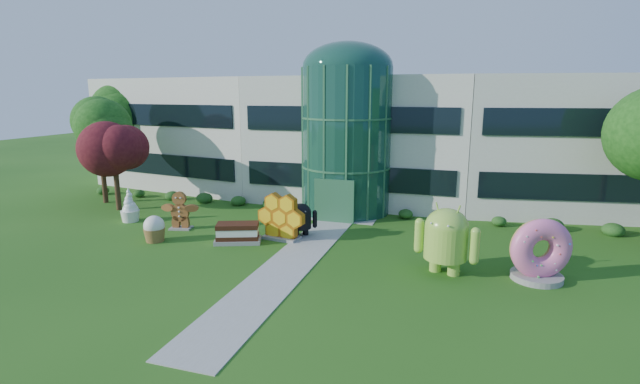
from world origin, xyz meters
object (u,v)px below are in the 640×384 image
(android_green, at_px, (446,235))
(donut, at_px, (539,249))
(android_black, at_px, (301,217))
(gingerbread, at_px, (180,210))

(android_green, xyz_separation_m, donut, (3.96, 0.44, -0.36))
(android_green, distance_m, android_black, 8.96)
(android_black, xyz_separation_m, donut, (12.23, -2.93, 0.31))
(android_black, relative_size, donut, 0.78)
(android_green, xyz_separation_m, android_black, (-8.27, 3.37, -0.68))
(android_green, bearing_deg, android_black, 175.96)
(android_black, height_order, donut, donut)
(android_black, distance_m, donut, 12.58)
(android_green, xyz_separation_m, gingerbread, (-15.71, 2.41, -0.62))
(android_black, distance_m, gingerbread, 7.50)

